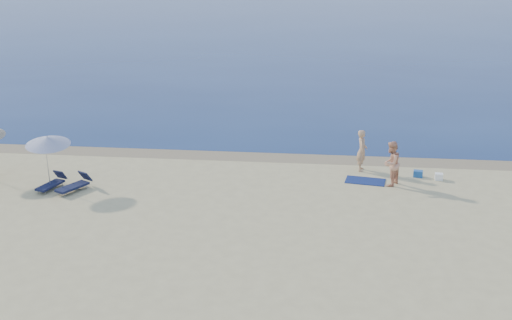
# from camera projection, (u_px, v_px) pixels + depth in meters

# --- Properties ---
(sea) EXTENTS (240.00, 160.00, 0.01)m
(sea) POSITION_uv_depth(u_px,v_px,m) (311.00, 2.00, 106.87)
(sea) COLOR #0D2151
(sea) RESTS_ON ground
(wet_sand_strip) EXTENTS (240.00, 1.60, 0.00)m
(wet_sand_strip) POSITION_uv_depth(u_px,v_px,m) (270.00, 157.00, 31.14)
(wet_sand_strip) COLOR #847254
(wet_sand_strip) RESTS_ON ground
(person_left) EXTENTS (0.49, 0.72, 1.91)m
(person_left) POSITION_uv_depth(u_px,v_px,m) (362.00, 150.00, 29.04)
(person_left) COLOR tan
(person_left) RESTS_ON ground
(person_right) EXTENTS (1.12, 1.19, 1.95)m
(person_right) POSITION_uv_depth(u_px,v_px,m) (391.00, 164.00, 27.28)
(person_right) COLOR tan
(person_right) RESTS_ON ground
(beach_towel) EXTENTS (1.83, 1.21, 0.03)m
(beach_towel) POSITION_uv_depth(u_px,v_px,m) (365.00, 181.00, 28.02)
(beach_towel) COLOR #101D51
(beach_towel) RESTS_ON ground
(white_bag) EXTENTS (0.37, 0.33, 0.29)m
(white_bag) POSITION_uv_depth(u_px,v_px,m) (439.00, 177.00, 28.14)
(white_bag) COLOR white
(white_bag) RESTS_ON ground
(blue_cooler) EXTENTS (0.45, 0.35, 0.29)m
(blue_cooler) POSITION_uv_depth(u_px,v_px,m) (418.00, 174.00, 28.50)
(blue_cooler) COLOR #1D54A1
(blue_cooler) RESTS_ON ground
(umbrella_near) EXTENTS (2.37, 2.38, 2.40)m
(umbrella_near) POSITION_uv_depth(u_px,v_px,m) (48.00, 141.00, 26.65)
(umbrella_near) COLOR silver
(umbrella_near) RESTS_ON ground
(lounger_left) EXTENTS (0.92, 1.58, 0.66)m
(lounger_left) POSITION_uv_depth(u_px,v_px,m) (52.00, 183.00, 27.12)
(lounger_left) COLOR #141837
(lounger_left) RESTS_ON ground
(lounger_right) EXTENTS (1.25, 1.67, 0.71)m
(lounger_right) POSITION_uv_depth(u_px,v_px,m) (75.00, 185.00, 26.89)
(lounger_right) COLOR #131835
(lounger_right) RESTS_ON ground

